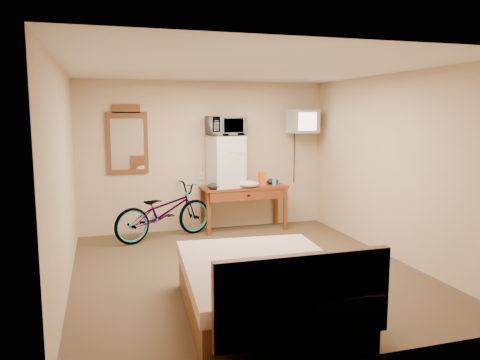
{
  "coord_description": "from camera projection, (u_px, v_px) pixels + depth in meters",
  "views": [
    {
      "loc": [
        -1.7,
        -5.42,
        1.96
      ],
      "look_at": [
        0.12,
        0.66,
        1.06
      ],
      "focal_mm": 35.0,
      "sensor_mm": 36.0,
      "label": 1
    }
  ],
  "objects": [
    {
      "name": "cloth_cream",
      "position": [
        249.0,
        184.0,
        7.74
      ],
      "size": [
        0.37,
        0.29,
        0.11
      ],
      "primitive_type": "ellipsoid",
      "color": "silver",
      "rests_on": "desk"
    },
    {
      "name": "snack_bag",
      "position": [
        262.0,
        179.0,
        7.92
      ],
      "size": [
        0.13,
        0.09,
        0.24
      ],
      "primitive_type": "cube",
      "rotation": [
        0.0,
        0.0,
        0.16
      ],
      "color": "#E55C14",
      "rests_on": "desk"
    },
    {
      "name": "desk",
      "position": [
        245.0,
        193.0,
        7.88
      ],
      "size": [
        1.46,
        0.62,
        0.75
      ],
      "color": "brown",
      "rests_on": "floor"
    },
    {
      "name": "wall_mirror",
      "position": [
        127.0,
        140.0,
        7.48
      ],
      "size": [
        0.65,
        0.04,
        1.11
      ],
      "color": "brown",
      "rests_on": "room"
    },
    {
      "name": "cloth_dark_b",
      "position": [
        273.0,
        181.0,
        8.11
      ],
      "size": [
        0.21,
        0.17,
        0.1
      ],
      "primitive_type": "ellipsoid",
      "color": "black",
      "rests_on": "desk"
    },
    {
      "name": "bed",
      "position": [
        265.0,
        289.0,
        4.49
      ],
      "size": [
        1.64,
        2.09,
        0.9
      ],
      "color": "brown",
      "rests_on": "floor"
    },
    {
      "name": "mini_fridge",
      "position": [
        226.0,
        161.0,
        7.76
      ],
      "size": [
        0.59,
        0.57,
        0.85
      ],
      "color": "white",
      "rests_on": "desk"
    },
    {
      "name": "cloth_dark_a",
      "position": [
        215.0,
        186.0,
        7.57
      ],
      "size": [
        0.27,
        0.2,
        0.1
      ],
      "primitive_type": "ellipsoid",
      "color": "black",
      "rests_on": "desk"
    },
    {
      "name": "room",
      "position": [
        246.0,
        172.0,
        5.72
      ],
      "size": [
        4.6,
        4.64,
        2.5
      ],
      "color": "#483524",
      "rests_on": "ground"
    },
    {
      "name": "crt_television",
      "position": [
        303.0,
        121.0,
        8.03
      ],
      "size": [
        0.54,
        0.62,
        0.4
      ],
      "color": "black",
      "rests_on": "room"
    },
    {
      "name": "bicycle",
      "position": [
        164.0,
        211.0,
        7.35
      ],
      "size": [
        1.76,
        1.14,
        0.88
      ],
      "primitive_type": "imported",
      "rotation": [
        0.0,
        0.0,
        1.94
      ],
      "color": "black",
      "rests_on": "floor"
    },
    {
      "name": "microwave",
      "position": [
        226.0,
        126.0,
        7.68
      ],
      "size": [
        0.63,
        0.47,
        0.33
      ],
      "primitive_type": "imported",
      "rotation": [
        0.0,
        0.0,
        0.12
      ],
      "color": "white",
      "rests_on": "mini_fridge"
    },
    {
      "name": "blue_cup",
      "position": [
        274.0,
        182.0,
        7.95
      ],
      "size": [
        0.07,
        0.07,
        0.13
      ],
      "primitive_type": "cylinder",
      "color": "#3E96D3",
      "rests_on": "desk"
    }
  ]
}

